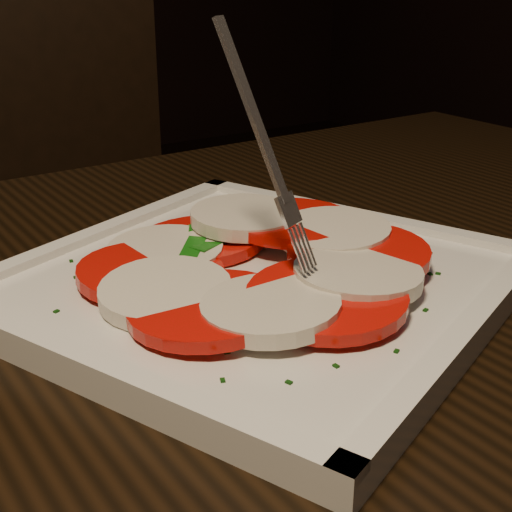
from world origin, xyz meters
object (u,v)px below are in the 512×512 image
object	(u,v)px
plate	(256,286)
fork	(253,144)
chair	(64,225)
table	(262,432)

from	to	relation	value
plate	fork	world-z (taller)	fork
chair	plate	world-z (taller)	chair
table	fork	size ratio (longest dim) A/B	8.28
table	plate	bearing A→B (deg)	68.92
plate	fork	bearing A→B (deg)	-129.13
table	plate	size ratio (longest dim) A/B	3.97
chair	fork	size ratio (longest dim) A/B	6.32
chair	fork	bearing A→B (deg)	-90.87
table	chair	distance (m)	0.84
chair	fork	world-z (taller)	fork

